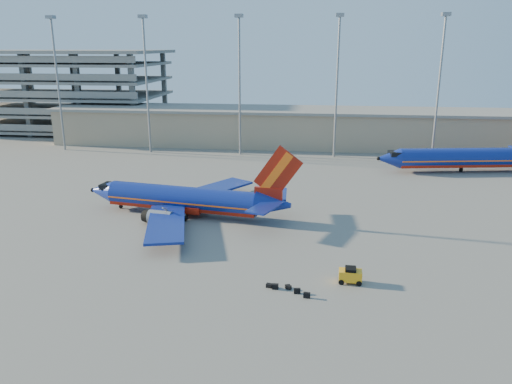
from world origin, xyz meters
TOP-DOWN VIEW (x-y plane):
  - ground at (0.00, 0.00)m, footprint 220.00×220.00m
  - terminal_building at (10.00, 58.00)m, footprint 122.00×16.00m
  - parking_garage at (-62.00, 74.05)m, footprint 62.00×32.00m
  - light_mast_row at (5.00, 46.00)m, footprint 101.60×1.60m
  - aircraft_main at (-5.95, 5.19)m, footprint 30.96×29.56m
  - aircraft_second at (39.04, 35.81)m, footprint 34.24×13.59m
  - baggage_tug at (15.13, -12.87)m, footprint 2.31×1.45m
  - luggage_pile at (9.05, -15.38)m, footprint 4.33×2.13m

SIDE VIEW (x-z plane):
  - ground at x=0.00m, z-range 0.00..0.00m
  - luggage_pile at x=9.05m, z-range -0.04..0.50m
  - baggage_tug at x=15.13m, z-range 0.03..1.66m
  - aircraft_main at x=-5.95m, z-range -3.02..7.52m
  - aircraft_second at x=39.04m, z-range -3.16..8.51m
  - terminal_building at x=10.00m, z-range 0.07..8.57m
  - parking_garage at x=-62.00m, z-range 1.03..22.43m
  - light_mast_row at x=5.00m, z-range 3.23..31.88m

